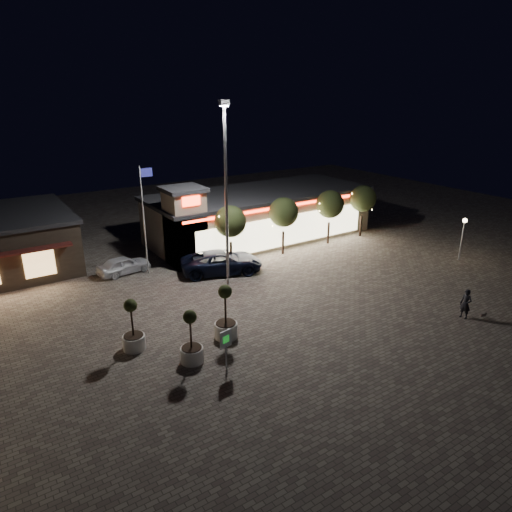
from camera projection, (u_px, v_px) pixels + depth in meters
ground at (269, 341)px, 24.95m from camera, size 90.00×90.00×0.00m
retail_building at (256, 215)px, 41.50m from camera, size 20.40×8.40×6.10m
floodlight_pole at (226, 186)px, 29.85m from camera, size 0.60×0.40×12.38m
flagpole at (145, 212)px, 32.55m from camera, size 0.95×0.10×8.00m
lamp_post_east at (463, 231)px, 35.96m from camera, size 0.36×0.36×3.48m
string_tree_a at (230, 222)px, 34.42m from camera, size 2.42×2.42×4.79m
string_tree_b at (284, 212)px, 36.99m from camera, size 2.42×2.42×4.79m
string_tree_c at (330, 204)px, 39.56m from camera, size 2.42×2.42×4.79m
string_tree_d at (363, 199)px, 41.62m from camera, size 2.42×2.42×4.79m
pickup_truck at (222, 262)px, 34.02m from camera, size 6.64×4.63×1.68m
white_sedan at (124, 265)px, 33.92m from camera, size 4.11×2.13×1.34m
pedestrian at (466, 304)px, 27.18m from camera, size 0.48×0.70×1.83m
dog at (484, 314)px, 27.39m from camera, size 0.46×0.25×0.25m
planter_left at (133, 334)px, 23.90m from camera, size 1.18×1.18×2.90m
planter_mid at (192, 346)px, 22.78m from camera, size 1.17×1.17×2.87m
planter_right at (226, 321)px, 25.02m from camera, size 1.28×1.28×3.15m
valet_sign at (226, 342)px, 22.00m from camera, size 0.70×0.19×2.11m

